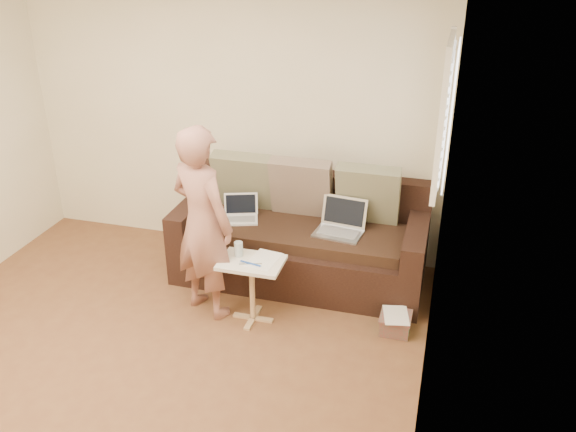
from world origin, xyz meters
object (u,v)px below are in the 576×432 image
object	(u,v)px
laptop_white	(241,221)
drinking_glass	(239,249)
sofa	(301,234)
striped_box	(395,323)
side_table	(252,291)
person	(203,223)
laptop_silver	(338,234)

from	to	relation	value
laptop_white	drinking_glass	bearing A→B (deg)	-90.53
sofa	striped_box	xyz separation A→B (m)	(0.94, -0.62, -0.35)
side_table	striped_box	distance (m)	1.16
drinking_glass	striped_box	bearing A→B (deg)	4.14
laptop_white	drinking_glass	size ratio (longest dim) A/B	2.52
drinking_glass	person	bearing A→B (deg)	-177.42
drinking_glass	sofa	bearing A→B (deg)	65.59
laptop_silver	striped_box	bearing A→B (deg)	-35.39
sofa	laptop_silver	world-z (taller)	sofa
person	drinking_glass	size ratio (longest dim) A/B	13.41
side_table	laptop_white	bearing A→B (deg)	115.84
sofa	drinking_glass	distance (m)	0.80
laptop_silver	laptop_white	xyz separation A→B (m)	(-0.89, 0.02, 0.00)
laptop_silver	drinking_glass	xyz separation A→B (m)	(-0.68, -0.63, 0.09)
person	laptop_silver	bearing A→B (deg)	-123.22
side_table	striped_box	bearing A→B (deg)	7.24
laptop_silver	drinking_glass	world-z (taller)	drinking_glass
side_table	drinking_glass	bearing A→B (deg)	156.51
person	drinking_glass	bearing A→B (deg)	-154.14
sofa	person	size ratio (longest dim) A/B	1.37
sofa	laptop_silver	size ratio (longest dim) A/B	5.52
side_table	person	bearing A→B (deg)	174.38
laptop_silver	side_table	distance (m)	0.91
drinking_glass	striped_box	xyz separation A→B (m)	(1.26, 0.09, -0.53)
sofa	side_table	size ratio (longest dim) A/B	4.03
laptop_silver	person	size ratio (longest dim) A/B	0.25
laptop_silver	striped_box	xyz separation A→B (m)	(0.58, -0.53, -0.44)
sofa	drinking_glass	xyz separation A→B (m)	(-0.32, -0.71, 0.18)
person	sofa	bearing A→B (deg)	-106.86
laptop_silver	laptop_white	world-z (taller)	laptop_silver
side_table	striped_box	size ratio (longest dim) A/B	2.23
laptop_silver	striped_box	distance (m)	0.91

